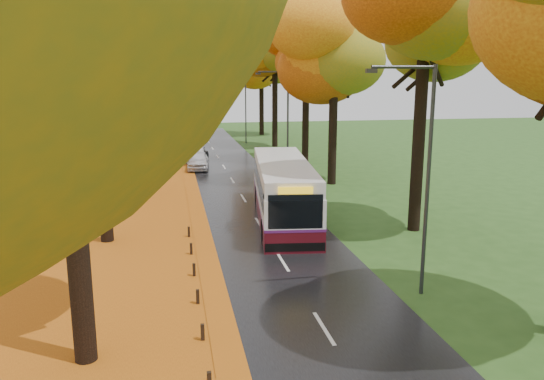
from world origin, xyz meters
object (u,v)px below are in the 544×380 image
object	(u,v)px
car_silver	(194,153)
car_dark	(195,150)
streetlamp_far	(243,102)
streetlamp_mid	(284,116)
car_white	(198,161)
bus	(283,189)
streetlamp_near	(422,164)

from	to	relation	value
car_silver	car_dark	world-z (taller)	car_silver
streetlamp_far	car_dark	world-z (taller)	streetlamp_far
car_silver	car_dark	distance (m)	2.93
streetlamp_mid	streetlamp_far	world-z (taller)	same
car_white	car_dark	size ratio (longest dim) A/B	0.96
car_white	car_silver	bearing A→B (deg)	97.71
bus	car_dark	distance (m)	23.75
streetlamp_far	car_dark	bearing A→B (deg)	-121.88
streetlamp_mid	bus	world-z (taller)	streetlamp_mid
bus	car_white	xyz separation A→B (m)	(-3.65, 16.53, -0.92)
streetlamp_near	car_silver	xyz separation A→B (m)	(-6.30, 31.30, -3.90)
streetlamp_mid	car_silver	size ratio (longest dim) A/B	1.71
streetlamp_near	car_silver	bearing A→B (deg)	101.38
car_silver	streetlamp_near	bearing A→B (deg)	-78.67
streetlamp_far	car_dark	size ratio (longest dim) A/B	1.83
streetlamp_mid	car_dark	distance (m)	14.23
streetlamp_near	car_silver	world-z (taller)	streetlamp_near
streetlamp_near	streetlamp_mid	distance (m)	22.00
streetlamp_near	streetlamp_far	world-z (taller)	same
streetlamp_far	car_white	size ratio (longest dim) A/B	1.91
streetlamp_far	bus	distance (m)	33.46
streetlamp_near	car_white	distance (m)	28.26
streetlamp_mid	car_silver	xyz separation A→B (m)	(-6.30, 9.30, -3.90)
bus	streetlamp_mid	bearing A→B (deg)	84.47
car_white	car_silver	world-z (taller)	car_silver
car_white	car_dark	world-z (taller)	car_white
bus	car_white	size ratio (longest dim) A/B	2.89
streetlamp_far	car_silver	bearing A→B (deg)	-116.36
streetlamp_near	car_dark	bearing A→B (deg)	100.08
streetlamp_mid	bus	distance (m)	11.90
streetlamp_near	streetlamp_far	bearing A→B (deg)	90.00
streetlamp_near	car_dark	distance (m)	34.99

